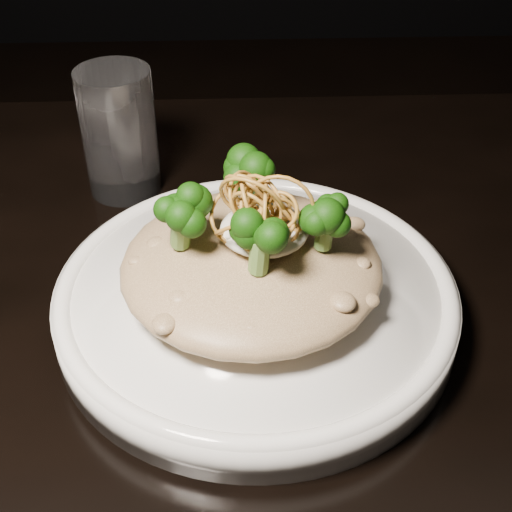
% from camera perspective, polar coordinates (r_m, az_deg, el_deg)
% --- Properties ---
extents(table, '(1.10, 0.80, 0.75)m').
position_cam_1_polar(table, '(0.54, 0.96, -14.81)').
color(table, black).
rests_on(table, ground).
extents(plate, '(0.28, 0.28, 0.03)m').
position_cam_1_polar(plate, '(0.50, -0.00, -3.67)').
color(plate, white).
rests_on(plate, table).
extents(risotto, '(0.18, 0.18, 0.04)m').
position_cam_1_polar(risotto, '(0.48, -0.37, -0.73)').
color(risotto, brown).
rests_on(risotto, plate).
extents(broccoli, '(0.13, 0.13, 0.05)m').
position_cam_1_polar(broccoli, '(0.46, -0.21, 4.09)').
color(broccoli, black).
rests_on(broccoli, risotto).
extents(cheese, '(0.06, 0.06, 0.02)m').
position_cam_1_polar(cheese, '(0.46, 0.67, 2.13)').
color(cheese, silver).
rests_on(cheese, risotto).
extents(shallots, '(0.05, 0.05, 0.03)m').
position_cam_1_polar(shallots, '(0.45, 0.41, 4.28)').
color(shallots, olive).
rests_on(shallots, cheese).
extents(drinking_glass, '(0.07, 0.07, 0.11)m').
position_cam_1_polar(drinking_glass, '(0.63, -10.88, 9.66)').
color(drinking_glass, white).
rests_on(drinking_glass, table).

